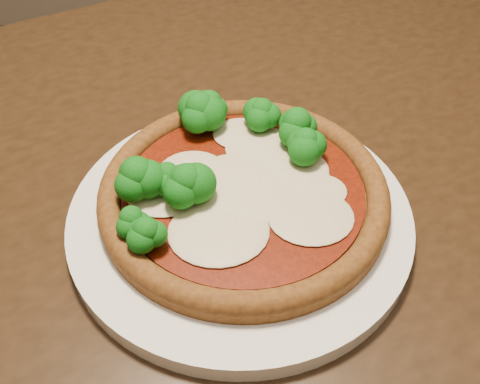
{
  "coord_description": "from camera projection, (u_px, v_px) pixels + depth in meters",
  "views": [
    {
      "loc": [
        -0.23,
        -0.2,
        1.13
      ],
      "look_at": [
        -0.2,
        0.13,
        0.79
      ],
      "focal_mm": 40.0,
      "sensor_mm": 36.0,
      "label": 1
    }
  ],
  "objects": [
    {
      "name": "dining_table",
      "position": [
        195.0,
        229.0,
        0.63
      ],
      "size": [
        1.43,
        1.24,
        0.75
      ],
      "rotation": [
        0.0,
        0.0,
        0.43
      ],
      "color": "black",
      "rests_on": "floor"
    },
    {
      "name": "plate",
      "position": [
        240.0,
        215.0,
        0.5
      ],
      "size": [
        0.31,
        0.31,
        0.02
      ],
      "primitive_type": "cylinder",
      "color": "white",
      "rests_on": "dining_table"
    },
    {
      "name": "pizza",
      "position": [
        236.0,
        182.0,
        0.49
      ],
      "size": [
        0.27,
        0.27,
        0.06
      ],
      "rotation": [
        0.0,
        0.0,
        -0.1
      ],
      "color": "brown",
      "rests_on": "plate"
    }
  ]
}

